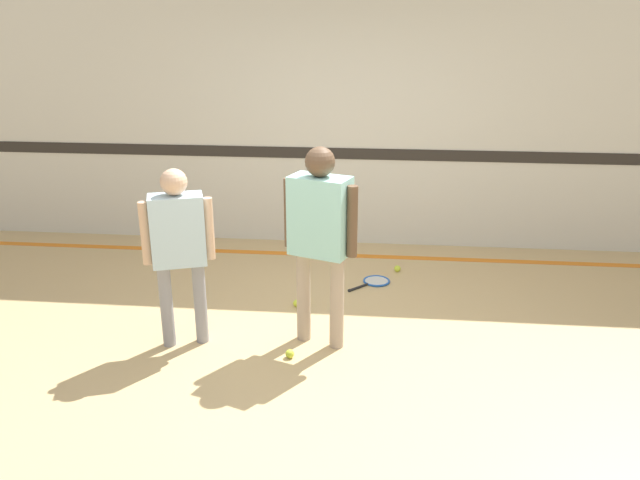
{
  "coord_description": "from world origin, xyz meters",
  "views": [
    {
      "loc": [
        0.39,
        -4.14,
        2.41
      ],
      "look_at": [
        -0.05,
        0.19,
        0.86
      ],
      "focal_mm": 35.0,
      "sensor_mm": 36.0,
      "label": 1
    }
  ],
  "objects_px": {
    "tennis_ball_by_spare_racket": "(397,269)",
    "tennis_ball_stray_left": "(297,303)",
    "tennis_ball_near_instructor": "(290,354)",
    "racket_spare_on_floor": "(375,282)",
    "person_instructor": "(320,226)",
    "person_student_left": "(178,239)",
    "tennis_ball_stray_right": "(303,297)"
  },
  "relations": [
    {
      "from": "racket_spare_on_floor",
      "to": "tennis_ball_near_instructor",
      "type": "xyz_separation_m",
      "value": [
        -0.61,
        -1.48,
        0.02
      ]
    },
    {
      "from": "racket_spare_on_floor",
      "to": "person_student_left",
      "type": "bearing_deg",
      "value": -3.0
    },
    {
      "from": "tennis_ball_near_instructor",
      "to": "tennis_ball_stray_right",
      "type": "relative_size",
      "value": 1.0
    },
    {
      "from": "tennis_ball_near_instructor",
      "to": "tennis_ball_stray_right",
      "type": "distance_m",
      "value": 1.01
    },
    {
      "from": "tennis_ball_by_spare_racket",
      "to": "tennis_ball_stray_left",
      "type": "xyz_separation_m",
      "value": [
        -0.9,
        -0.9,
        0.0
      ]
    },
    {
      "from": "tennis_ball_near_instructor",
      "to": "tennis_ball_stray_right",
      "type": "height_order",
      "value": "same"
    },
    {
      "from": "person_student_left",
      "to": "tennis_ball_by_spare_racket",
      "type": "height_order",
      "value": "person_student_left"
    },
    {
      "from": "person_student_left",
      "to": "tennis_ball_stray_right",
      "type": "relative_size",
      "value": 21.19
    },
    {
      "from": "tennis_ball_stray_right",
      "to": "tennis_ball_near_instructor",
      "type": "bearing_deg",
      "value": -88.58
    },
    {
      "from": "tennis_ball_stray_left",
      "to": "racket_spare_on_floor",
      "type": "bearing_deg",
      "value": 41.77
    },
    {
      "from": "person_instructor",
      "to": "tennis_ball_stray_right",
      "type": "distance_m",
      "value": 1.22
    },
    {
      "from": "tennis_ball_near_instructor",
      "to": "tennis_ball_stray_left",
      "type": "xyz_separation_m",
      "value": [
        -0.07,
        0.88,
        0.0
      ]
    },
    {
      "from": "person_instructor",
      "to": "tennis_ball_by_spare_racket",
      "type": "relative_size",
      "value": 23.56
    },
    {
      "from": "person_instructor",
      "to": "tennis_ball_near_instructor",
      "type": "relative_size",
      "value": 23.56
    },
    {
      "from": "person_student_left",
      "to": "racket_spare_on_floor",
      "type": "xyz_separation_m",
      "value": [
        1.45,
        1.34,
        -0.85
      ]
    },
    {
      "from": "person_instructor",
      "to": "tennis_ball_near_instructor",
      "type": "bearing_deg",
      "value": -107.9
    },
    {
      "from": "tennis_ball_stray_right",
      "to": "person_instructor",
      "type": "bearing_deg",
      "value": -73.16
    },
    {
      "from": "racket_spare_on_floor",
      "to": "tennis_ball_near_instructor",
      "type": "height_order",
      "value": "tennis_ball_near_instructor"
    },
    {
      "from": "person_student_left",
      "to": "person_instructor",
      "type": "bearing_deg",
      "value": -12.9
    },
    {
      "from": "racket_spare_on_floor",
      "to": "person_instructor",
      "type": "bearing_deg",
      "value": 25.91
    },
    {
      "from": "person_student_left",
      "to": "racket_spare_on_floor",
      "type": "height_order",
      "value": "person_student_left"
    },
    {
      "from": "person_student_left",
      "to": "tennis_ball_stray_left",
      "type": "height_order",
      "value": "person_student_left"
    },
    {
      "from": "tennis_ball_near_instructor",
      "to": "tennis_ball_stray_left",
      "type": "distance_m",
      "value": 0.88
    },
    {
      "from": "person_instructor",
      "to": "tennis_ball_by_spare_racket",
      "type": "bearing_deg",
      "value": 87.29
    },
    {
      "from": "racket_spare_on_floor",
      "to": "tennis_ball_by_spare_racket",
      "type": "height_order",
      "value": "tennis_ball_by_spare_racket"
    },
    {
      "from": "person_instructor",
      "to": "tennis_ball_by_spare_racket",
      "type": "xyz_separation_m",
      "value": [
        0.63,
        1.52,
        -0.93
      ]
    },
    {
      "from": "racket_spare_on_floor",
      "to": "tennis_ball_stray_left",
      "type": "distance_m",
      "value": 0.91
    },
    {
      "from": "tennis_ball_near_instructor",
      "to": "tennis_ball_by_spare_racket",
      "type": "distance_m",
      "value": 1.97
    },
    {
      "from": "tennis_ball_stray_left",
      "to": "tennis_ball_stray_right",
      "type": "height_order",
      "value": "same"
    },
    {
      "from": "tennis_ball_near_instructor",
      "to": "tennis_ball_stray_left",
      "type": "relative_size",
      "value": 1.0
    },
    {
      "from": "racket_spare_on_floor",
      "to": "tennis_ball_stray_right",
      "type": "xyz_separation_m",
      "value": [
        -0.64,
        -0.47,
        0.02
      ]
    },
    {
      "from": "person_student_left",
      "to": "tennis_ball_by_spare_racket",
      "type": "bearing_deg",
      "value": 25.12
    }
  ]
}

